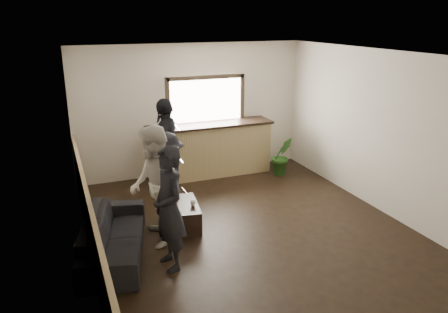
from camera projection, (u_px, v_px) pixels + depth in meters
name	position (u px, v px, depth m)	size (l,w,h in m)	color
ground	(249.00, 229.00, 7.14)	(5.00, 6.00, 0.01)	black
room_shell	(205.00, 148.00, 6.43)	(5.01, 6.01, 2.80)	silver
bar_counter	(210.00, 146.00, 9.43)	(2.70, 0.68, 2.13)	tan
sofa	(114.00, 236.00, 6.31)	(2.04, 0.80, 0.60)	black
coffee_table	(183.00, 215.00, 7.20)	(0.49, 0.89, 0.40)	black
cup_a	(175.00, 196.00, 7.31)	(0.13, 0.13, 0.10)	silver
cup_b	(193.00, 203.00, 7.05)	(0.09, 0.09, 0.08)	silver
potted_plant	(282.00, 156.00, 9.49)	(0.46, 0.37, 0.85)	#2D6623
person_a	(169.00, 209.00, 5.83)	(0.51, 0.68, 1.74)	black
person_b	(154.00, 187.00, 6.46)	(0.77, 0.95, 1.84)	beige
person_c	(168.00, 178.00, 7.18)	(0.90, 1.14, 1.55)	black
person_d	(167.00, 148.00, 8.21)	(0.95, 1.20, 1.91)	black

